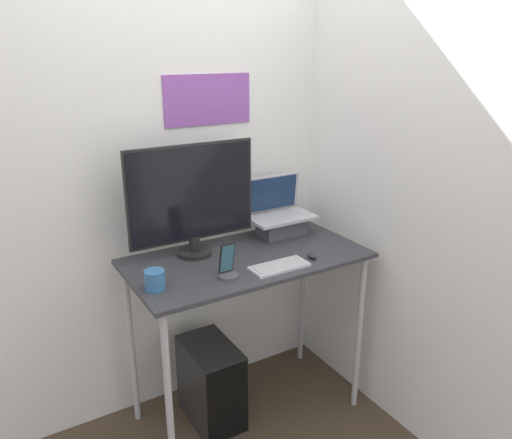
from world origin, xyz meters
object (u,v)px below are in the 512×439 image
object	(u,v)px
computer_tower	(211,383)
laptop	(280,219)
cell_phone	(228,269)
monitor	(192,200)
mouse	(312,256)
keyboard	(279,266)

from	to	relation	value
computer_tower	laptop	bearing A→B (deg)	14.33
laptop	cell_phone	bearing A→B (deg)	-145.73
monitor	cell_phone	size ratio (longest dim) A/B	3.99
mouse	keyboard	bearing A→B (deg)	-176.77
mouse	cell_phone	world-z (taller)	cell_phone
cell_phone	keyboard	bearing A→B (deg)	-7.72
keyboard	cell_phone	xyz separation A→B (m)	(-0.25, 0.03, 0.03)
computer_tower	keyboard	bearing A→B (deg)	-44.31
laptop	keyboard	size ratio (longest dim) A/B	1.28
monitor	keyboard	xyz separation A→B (m)	(0.27, -0.35, -0.27)
monitor	keyboard	size ratio (longest dim) A/B	2.32
monitor	keyboard	bearing A→B (deg)	-52.52
computer_tower	mouse	bearing A→B (deg)	-27.63
mouse	laptop	bearing A→B (deg)	81.81
cell_phone	computer_tower	world-z (taller)	cell_phone
mouse	computer_tower	world-z (taller)	mouse
keyboard	mouse	size ratio (longest dim) A/B	4.79
laptop	keyboard	world-z (taller)	laptop
keyboard	computer_tower	world-z (taller)	keyboard
monitor	mouse	bearing A→B (deg)	-36.10
laptop	keyboard	distance (m)	0.45
monitor	keyboard	world-z (taller)	monitor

